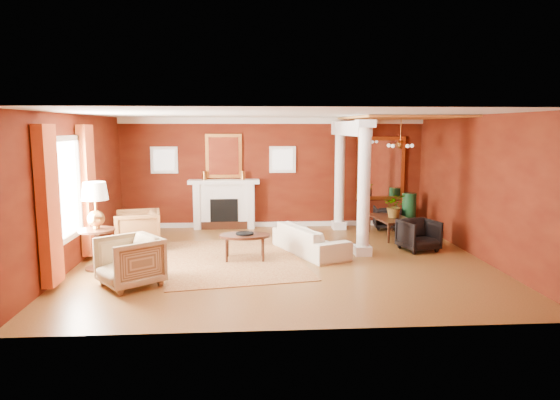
{
  "coord_description": "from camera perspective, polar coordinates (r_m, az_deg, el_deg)",
  "views": [
    {
      "loc": [
        -0.7,
        -9.72,
        2.65
      ],
      "look_at": [
        -0.02,
        0.5,
        1.15
      ],
      "focal_mm": 32.0,
      "sensor_mm": 36.0,
      "label": 1
    }
  ],
  "objects": [
    {
      "name": "sofa",
      "position": [
        10.59,
        3.47,
        -4.0
      ],
      "size": [
        1.34,
        2.08,
        0.79
      ],
      "primitive_type": "imported",
      "rotation": [
        0.0,
        0.0,
        1.98
      ],
      "color": "beige",
      "rests_on": "ground"
    },
    {
      "name": "column_front",
      "position": [
        10.38,
        9.57,
        1.45
      ],
      "size": [
        0.36,
        0.36,
        2.8
      ],
      "color": "white",
      "rests_on": "ground"
    },
    {
      "name": "column_back",
      "position": [
        13.01,
        6.83,
        2.87
      ],
      "size": [
        0.36,
        0.36,
        2.8
      ],
      "color": "white",
      "rests_on": "ground"
    },
    {
      "name": "coffee_table",
      "position": [
        10.06,
        -4.05,
        -4.2
      ],
      "size": [
        1.03,
        1.03,
        0.52
      ],
      "rotation": [
        0.0,
        0.0,
        0.3
      ],
      "color": "black",
      "rests_on": "ground"
    },
    {
      "name": "chandelier",
      "position": [
        12.08,
        13.59,
        6.19
      ],
      "size": [
        0.6,
        0.62,
        0.75
      ],
      "color": "#BA7F3A",
      "rests_on": "room_shell"
    },
    {
      "name": "crown_trim",
      "position": [
        13.2,
        -0.8,
        9.06
      ],
      "size": [
        8.0,
        0.08,
        0.16
      ],
      "primitive_type": "cube",
      "color": "white",
      "rests_on": "room_shell"
    },
    {
      "name": "overmantel_mirror",
      "position": [
        13.21,
        -6.45,
        5.02
      ],
      "size": [
        0.95,
        0.07,
        1.15
      ],
      "color": "gold",
      "rests_on": "fireplace"
    },
    {
      "name": "green_urn",
      "position": [
        13.41,
        14.49,
        -1.68
      ],
      "size": [
        0.41,
        0.41,
        0.97
      ],
      "color": "#154220",
      "rests_on": "ground"
    },
    {
      "name": "amber_ceiling",
      "position": [
        12.01,
        13.54,
        9.15
      ],
      "size": [
        2.3,
        3.4,
        0.04
      ],
      "primitive_type": "cube",
      "color": "#E89844",
      "rests_on": "room_shell"
    },
    {
      "name": "coffee_book",
      "position": [
        10.09,
        -4.17,
        -3.2
      ],
      "size": [
        0.17,
        0.06,
        0.24
      ],
      "primitive_type": "imported",
      "rotation": [
        0.0,
        0.0,
        0.27
      ],
      "color": "black",
      "rests_on": "coffee_table"
    },
    {
      "name": "dining_mirror",
      "position": [
        13.7,
        11.44,
        3.56
      ],
      "size": [
        1.3,
        0.07,
        1.7
      ],
      "color": "gold",
      "rests_on": "room_shell"
    },
    {
      "name": "side_table",
      "position": [
        9.84,
        -20.32,
        -1.07
      ],
      "size": [
        0.66,
        0.66,
        1.65
      ],
      "rotation": [
        0.0,
        0.0,
        -0.42
      ],
      "color": "black",
      "rests_on": "ground"
    },
    {
      "name": "armchair_leopard",
      "position": [
        11.29,
        -15.96,
        -3.11
      ],
      "size": [
        1.02,
        1.07,
        0.95
      ],
      "primitive_type": "imported",
      "rotation": [
        0.0,
        0.0,
        -1.39
      ],
      "color": "black",
      "rests_on": "ground"
    },
    {
      "name": "potted_plant",
      "position": [
        12.3,
        13.02,
        0.36
      ],
      "size": [
        0.61,
        0.66,
        0.45
      ],
      "primitive_type": "imported",
      "rotation": [
        0.0,
        0.0,
        -0.17
      ],
      "color": "#26591E",
      "rests_on": "dining_table"
    },
    {
      "name": "left_window",
      "position": [
        9.75,
        -22.94,
        0.44
      ],
      "size": [
        0.21,
        2.55,
        2.6
      ],
      "color": "white",
      "rests_on": "room_shell"
    },
    {
      "name": "fireplace",
      "position": [
        13.21,
        -6.39,
        -0.46
      ],
      "size": [
        1.85,
        0.42,
        1.29
      ],
      "color": "white",
      "rests_on": "ground"
    },
    {
      "name": "rug",
      "position": [
        10.18,
        -5.59,
        -6.76
      ],
      "size": [
        3.22,
        3.95,
        0.01
      ],
      "primitive_type": "cube",
      "rotation": [
        0.0,
        0.0,
        0.17
      ],
      "color": "maroon",
      "rests_on": "ground"
    },
    {
      "name": "dining_chair_far",
      "position": [
        13.38,
        12.09,
        -1.86
      ],
      "size": [
        0.7,
        0.67,
        0.65
      ],
      "primitive_type": "imported",
      "rotation": [
        0.0,
        0.0,
        3.02
      ],
      "color": "black",
      "rests_on": "ground"
    },
    {
      "name": "base_trim",
      "position": [
        13.45,
        -0.77,
        -2.78
      ],
      "size": [
        8.0,
        0.08,
        0.12
      ],
      "primitive_type": "cube",
      "color": "white",
      "rests_on": "ground"
    },
    {
      "name": "ground",
      "position": [
        10.1,
        0.28,
        -6.88
      ],
      "size": [
        8.0,
        8.0,
        0.0
      ],
      "primitive_type": "plane",
      "color": "brown",
      "rests_on": "ground"
    },
    {
      "name": "dining_chair_near",
      "position": [
        11.2,
        15.57,
        -3.72
      ],
      "size": [
        0.88,
        0.85,
        0.74
      ],
      "primitive_type": "imported",
      "rotation": [
        0.0,
        0.0,
        0.28
      ],
      "color": "black",
      "rests_on": "ground"
    },
    {
      "name": "header_beam",
      "position": [
        11.87,
        7.92,
        8.1
      ],
      "size": [
        0.3,
        3.2,
        0.32
      ],
      "primitive_type": "cube",
      "color": "white",
      "rests_on": "column_front"
    },
    {
      "name": "dining_table",
      "position": [
        12.43,
        12.67,
        -2.4
      ],
      "size": [
        0.65,
        1.42,
        0.76
      ],
      "primitive_type": "imported",
      "rotation": [
        0.0,
        0.0,
        1.69
      ],
      "color": "black",
      "rests_on": "ground"
    },
    {
      "name": "room_shell",
      "position": [
        9.77,
        0.28,
        4.62
      ],
      "size": [
        8.04,
        7.04,
        2.92
      ],
      "color": "#65210E",
      "rests_on": "ground"
    },
    {
      "name": "flank_window_right",
      "position": [
        13.25,
        0.29,
        4.65
      ],
      "size": [
        0.7,
        0.07,
        0.7
      ],
      "color": "white",
      "rests_on": "room_shell"
    },
    {
      "name": "armchair_stripe",
      "position": [
        8.76,
        -16.82,
        -6.49
      ],
      "size": [
        1.22,
        1.23,
        0.93
      ],
      "primitive_type": "imported",
      "rotation": [
        0.0,
        0.0,
        -0.92
      ],
      "color": "tan",
      "rests_on": "ground"
    },
    {
      "name": "flank_window_left",
      "position": [
        13.39,
        -13.1,
        4.47
      ],
      "size": [
        0.7,
        0.07,
        0.7
      ],
      "color": "white",
      "rests_on": "room_shell"
    }
  ]
}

